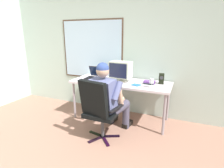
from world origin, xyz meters
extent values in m
cube|color=#B1C7BC|center=(0.00, 2.60, 1.36)|extent=(5.08, 0.06, 2.72)
cube|color=#4C3828|center=(-0.56, 2.56, 1.26)|extent=(1.39, 0.01, 1.22)
cube|color=silver|center=(-0.56, 2.56, 1.26)|extent=(1.33, 0.02, 1.16)
cylinder|color=gray|center=(-0.62, 1.92, 0.35)|extent=(0.04, 0.04, 0.70)
cylinder|color=gray|center=(1.06, 1.92, 0.35)|extent=(0.04, 0.04, 0.70)
cylinder|color=gray|center=(-0.62, 2.48, 0.35)|extent=(0.04, 0.04, 0.70)
cylinder|color=gray|center=(1.06, 2.48, 0.35)|extent=(0.04, 0.04, 0.70)
cube|color=silver|center=(0.22, 2.20, 0.72)|extent=(1.81, 0.68, 0.04)
cube|color=black|center=(0.07, 1.50, 0.01)|extent=(0.27, 0.09, 0.02)
cube|color=black|center=(0.13, 1.36, 0.01)|extent=(0.17, 0.26, 0.02)
cube|color=black|center=(0.29, 1.38, 0.01)|extent=(0.21, 0.23, 0.02)
cube|color=black|center=(0.32, 1.53, 0.01)|extent=(0.26, 0.15, 0.02)
cube|color=black|center=(0.18, 1.61, 0.01)|extent=(0.08, 0.27, 0.02)
cylinder|color=black|center=(0.20, 1.48, 0.01)|extent=(0.10, 0.10, 0.02)
cylinder|color=#3F3F44|center=(0.20, 1.48, 0.21)|extent=(0.05, 0.05, 0.38)
cube|color=black|center=(0.20, 1.48, 0.42)|extent=(0.47, 0.47, 0.06)
cube|color=black|center=(0.16, 1.28, 0.71)|extent=(0.46, 0.22, 0.52)
cube|color=black|center=(0.45, 1.43, 0.55)|extent=(0.11, 0.33, 0.02)
cube|color=black|center=(-0.05, 1.52, 0.55)|extent=(0.11, 0.33, 0.02)
cylinder|color=#434155|center=(0.40, 1.69, 0.45)|extent=(0.23, 0.45, 0.15)
cylinder|color=#434155|center=(0.44, 1.90, 0.22)|extent=(0.12, 0.12, 0.45)
cube|color=black|center=(0.45, 1.96, 0.04)|extent=(0.14, 0.25, 0.08)
cylinder|color=#434155|center=(0.08, 1.75, 0.45)|extent=(0.23, 0.45, 0.15)
cylinder|color=#434155|center=(0.12, 1.96, 0.22)|extent=(0.12, 0.12, 0.45)
cube|color=black|center=(0.13, 2.02, 0.04)|extent=(0.14, 0.25, 0.08)
cube|color=slate|center=(0.20, 1.51, 0.69)|extent=(0.42, 0.34, 0.51)
sphere|color=tan|center=(0.20, 1.51, 1.06)|extent=(0.19, 0.19, 0.19)
sphere|color=#314688|center=(0.20, 1.51, 1.09)|extent=(0.19, 0.19, 0.19)
cylinder|color=slate|center=(0.42, 1.51, 0.79)|extent=(0.13, 0.24, 0.28)
cylinder|color=tan|center=(0.44, 1.60, 0.65)|extent=(0.10, 0.15, 0.27)
sphere|color=tan|center=(0.45, 1.64, 0.62)|extent=(0.09, 0.09, 0.09)
cylinder|color=slate|center=(-0.01, 1.60, 0.79)|extent=(0.13, 0.24, 0.28)
cylinder|color=tan|center=(0.02, 1.74, 0.74)|extent=(0.10, 0.15, 0.27)
sphere|color=tan|center=(0.03, 1.82, 0.80)|extent=(0.09, 0.09, 0.09)
cube|color=beige|center=(0.22, 2.22, 0.75)|extent=(0.25, 0.21, 0.02)
cylinder|color=beige|center=(0.22, 2.22, 0.79)|extent=(0.04, 0.04, 0.05)
cube|color=beige|center=(0.22, 2.22, 0.96)|extent=(0.40, 0.27, 0.29)
cube|color=#191E38|center=(0.20, 2.09, 0.96)|extent=(0.34, 0.04, 0.25)
cube|color=black|center=(-0.34, 2.20, 0.75)|extent=(0.33, 0.24, 0.02)
cube|color=black|center=(-0.34, 2.20, 0.76)|extent=(0.30, 0.21, 0.00)
cube|color=black|center=(-0.34, 2.35, 0.86)|extent=(0.32, 0.10, 0.21)
cube|color=#0F1933|center=(-0.34, 2.34, 0.86)|extent=(0.30, 0.08, 0.18)
cylinder|color=silver|center=(0.82, 2.03, 0.74)|extent=(0.06, 0.06, 0.00)
cylinder|color=silver|center=(0.82, 2.03, 0.78)|extent=(0.01, 0.01, 0.07)
cylinder|color=silver|center=(0.82, 2.03, 0.85)|extent=(0.07, 0.07, 0.07)
cylinder|color=#53051B|center=(0.82, 2.03, 0.82)|extent=(0.06, 0.06, 0.02)
cube|color=black|center=(0.93, 2.32, 0.83)|extent=(0.10, 0.09, 0.18)
cylinder|color=#333338|center=(0.94, 2.28, 0.86)|extent=(0.06, 0.01, 0.06)
cube|color=black|center=(0.73, 2.24, 0.75)|extent=(0.17, 0.15, 0.02)
cube|color=#673989|center=(0.74, 2.24, 0.78)|extent=(0.20, 0.13, 0.03)
cube|color=blue|center=(0.55, 2.07, 0.75)|extent=(0.18, 0.17, 0.01)
camera|label=1|loc=(1.30, -0.76, 1.57)|focal=28.43mm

